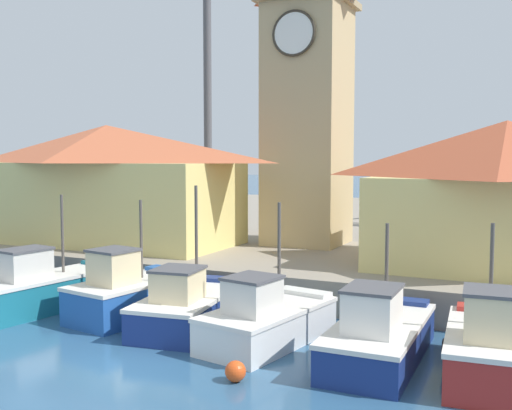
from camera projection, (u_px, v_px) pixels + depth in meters
ground_plane at (86, 379)px, 14.41m from camera, size 300.00×300.00×0.00m
quay_wharf at (375, 229)px, 39.41m from camera, size 120.00×40.00×1.22m
fishing_boat_left_outer at (47, 288)px, 20.94m from camera, size 2.55×5.46×4.01m
fishing_boat_left_inner at (129, 293)px, 19.94m from camera, size 2.76×4.50×3.90m
fishing_boat_mid_left at (188, 306)px, 18.80m from camera, size 2.80×5.04×4.44m
fishing_boat_center at (267, 320)px, 17.15m from camera, size 2.84×4.83×4.03m
fishing_boat_mid_right at (379, 335)px, 15.69m from camera, size 2.22×5.25×3.56m
fishing_boat_right_inner at (489, 347)px, 14.43m from camera, size 2.37×4.58×3.72m
clock_tower at (308, 82)px, 28.01m from camera, size 3.98×3.98×16.07m
warehouse_left at (107, 183)px, 28.78m from camera, size 12.79×5.96×5.64m
warehouse_right at (505, 193)px, 22.10m from camera, size 9.61×6.87×5.46m
port_crane_far at (210, 94)px, 41.59m from camera, size 2.00×10.24×21.26m
mooring_buoy at (235, 371)px, 14.25m from camera, size 0.51×0.51×0.51m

